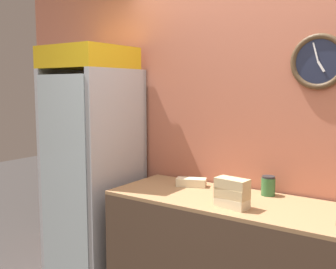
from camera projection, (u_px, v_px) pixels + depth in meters
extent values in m
cube|color=#B7664C|center=(273.00, 132.00, 2.85)|extent=(5.20, 0.06, 2.70)
torus|color=#4C3823|center=(318.00, 62.00, 2.58)|extent=(0.37, 0.04, 0.37)
cylinder|color=#1E2338|center=(318.00, 62.00, 2.58)|extent=(0.30, 0.01, 0.30)
cube|color=white|center=(321.00, 67.00, 2.56)|extent=(0.05, 0.01, 0.07)
cube|color=white|center=(316.00, 52.00, 2.57)|extent=(0.04, 0.01, 0.13)
cube|color=#9E754C|center=(251.00, 204.00, 2.59)|extent=(1.99, 0.66, 0.02)
cube|color=#B2B7BC|center=(119.00, 170.00, 3.65)|extent=(0.63, 0.04, 1.82)
cube|color=#B2B7BC|center=(71.00, 172.00, 3.55)|extent=(0.05, 0.68, 1.82)
cube|color=#B2B7BC|center=(119.00, 181.00, 3.22)|extent=(0.05, 0.68, 1.82)
cube|color=white|center=(117.00, 170.00, 3.62)|extent=(0.53, 0.02, 1.72)
cube|color=silver|center=(63.00, 184.00, 3.10)|extent=(0.53, 0.01, 1.72)
cube|color=gold|center=(88.00, 58.00, 3.23)|extent=(0.63, 0.61, 0.18)
cube|color=silver|center=(94.00, 231.00, 3.43)|extent=(0.51, 0.56, 0.01)
cube|color=silver|center=(93.00, 194.00, 3.39)|extent=(0.51, 0.56, 0.01)
cube|color=silver|center=(92.00, 157.00, 3.35)|extent=(0.51, 0.56, 0.01)
cube|color=silver|center=(91.00, 118.00, 3.31)|extent=(0.51, 0.56, 0.01)
cylinder|color=navy|center=(87.00, 110.00, 2.99)|extent=(0.06, 0.06, 0.17)
cylinder|color=navy|center=(86.00, 94.00, 2.98)|extent=(0.03, 0.03, 0.07)
cylinder|color=#72337F|center=(90.00, 235.00, 3.11)|extent=(0.06, 0.06, 0.16)
cylinder|color=#72337F|center=(90.00, 220.00, 3.09)|extent=(0.02, 0.02, 0.07)
cylinder|color=orange|center=(61.00, 226.00, 3.32)|extent=(0.08, 0.08, 0.15)
cylinder|color=orange|center=(61.00, 214.00, 3.30)|extent=(0.03, 0.03, 0.06)
cylinder|color=#72337F|center=(85.00, 154.00, 3.06)|extent=(0.07, 0.07, 0.14)
cylinder|color=#72337F|center=(85.00, 142.00, 3.05)|extent=(0.03, 0.03, 0.06)
cylinder|color=gold|center=(72.00, 150.00, 3.13)|extent=(0.06, 0.06, 0.17)
cylinder|color=gold|center=(71.00, 134.00, 3.11)|extent=(0.02, 0.02, 0.07)
cylinder|color=gold|center=(66.00, 108.00, 3.12)|extent=(0.06, 0.06, 0.18)
cylinder|color=gold|center=(66.00, 92.00, 3.10)|extent=(0.03, 0.03, 0.08)
cylinder|color=gold|center=(70.00, 230.00, 3.25)|extent=(0.07, 0.07, 0.14)
cylinder|color=gold|center=(70.00, 218.00, 3.24)|extent=(0.03, 0.03, 0.06)
cube|color=beige|center=(232.00, 203.00, 2.48)|extent=(0.22, 0.14, 0.06)
cube|color=tan|center=(232.00, 193.00, 2.48)|extent=(0.22, 0.13, 0.06)
cube|color=tan|center=(232.00, 183.00, 2.47)|extent=(0.22, 0.13, 0.06)
cube|color=beige|center=(191.00, 182.00, 3.01)|extent=(0.24, 0.17, 0.06)
cylinder|color=#336B38|center=(268.00, 187.00, 2.75)|extent=(0.10, 0.10, 0.12)
cylinder|color=#262628|center=(268.00, 177.00, 2.75)|extent=(0.09, 0.09, 0.01)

